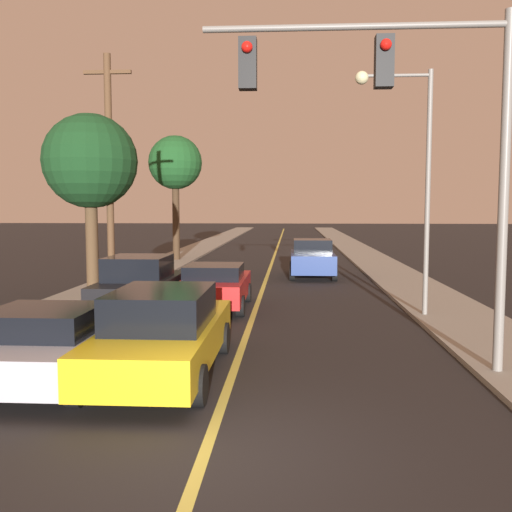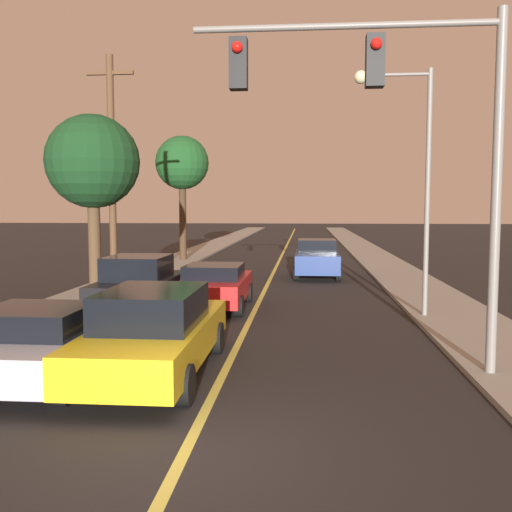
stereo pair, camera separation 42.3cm
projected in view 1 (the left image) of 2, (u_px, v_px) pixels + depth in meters
ground_plane at (205, 454)px, 7.13m from camera, size 200.00×200.00×0.00m
road_surface at (277, 248)px, 42.93m from camera, size 8.85×80.00×0.01m
sidewalk_left at (203, 247)px, 43.27m from camera, size 2.50×80.00×0.12m
sidewalk_right at (353, 248)px, 42.57m from camera, size 2.50×80.00×0.12m
car_near_lane_front at (164, 332)px, 10.37m from camera, size 1.99×5.15×1.61m
car_near_lane_second at (215, 285)px, 17.24m from camera, size 2.00×4.11×1.36m
car_outer_lane_front at (48, 343)px, 9.97m from camera, size 2.11×3.87×1.35m
car_outer_lane_second at (140, 286)px, 16.04m from camera, size 1.96×4.25×1.72m
car_far_oncoming at (312, 259)px, 24.92m from camera, size 1.98×3.86×1.67m
traffic_signal_mast at (406, 115)px, 10.07m from camera, size 5.44×0.42×6.37m
streetlamp_right at (409, 157)px, 15.46m from camera, size 2.08×0.36×6.64m
utility_pole_left at (109, 171)px, 19.05m from camera, size 1.60×0.24×8.00m
tree_left_near at (175, 164)px, 31.83m from camera, size 2.99×2.99×6.94m
tree_left_far at (90, 163)px, 18.86m from camera, size 3.12×3.12×6.04m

